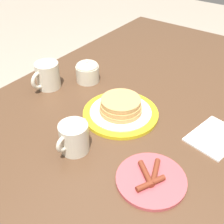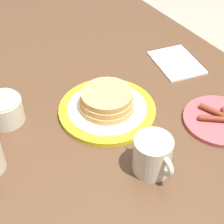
% 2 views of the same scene
% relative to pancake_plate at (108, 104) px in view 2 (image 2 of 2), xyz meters
% --- Properties ---
extents(dining_table, '(1.59, 0.89, 0.77)m').
position_rel_pancake_plate_xyz_m(dining_table, '(-0.05, -0.00, -0.13)').
color(dining_table, '#4C3321').
rests_on(dining_table, ground_plane).
extents(pancake_plate, '(0.24, 0.24, 0.06)m').
position_rel_pancake_plate_xyz_m(pancake_plate, '(0.00, 0.00, 0.00)').
color(pancake_plate, gold).
rests_on(pancake_plate, dining_table).
extents(side_plate_bacon, '(0.17, 0.17, 0.02)m').
position_rel_pancake_plate_xyz_m(side_plate_bacon, '(0.17, 0.21, -0.02)').
color(side_plate_bacon, '#B2474C').
rests_on(side_plate_bacon, dining_table).
extents(creamer_pitcher, '(0.12, 0.08, 0.09)m').
position_rel_pancake_plate_xyz_m(creamer_pitcher, '(0.20, -0.02, 0.02)').
color(creamer_pitcher, beige).
rests_on(creamer_pitcher, dining_table).
extents(sugar_bowl, '(0.09, 0.09, 0.09)m').
position_rel_pancake_plate_xyz_m(sugar_bowl, '(-0.10, -0.23, 0.02)').
color(sugar_bowl, beige).
rests_on(sugar_bowl, dining_table).
extents(napkin, '(0.18, 0.15, 0.01)m').
position_rel_pancake_plate_xyz_m(napkin, '(-0.07, 0.28, -0.02)').
color(napkin, white).
rests_on(napkin, dining_table).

